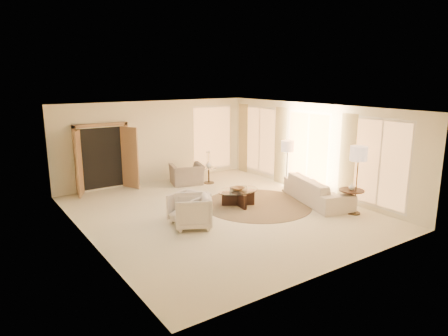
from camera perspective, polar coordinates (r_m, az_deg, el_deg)
room at (r=10.53m, az=-0.57°, el=0.91°), size 7.04×8.04×2.83m
windows_right at (r=12.81m, az=12.13°, el=2.55°), size 0.10×6.40×2.40m
window_back_corner at (r=15.03m, az=-1.64°, el=4.33°), size 1.70×0.10×2.40m
curtains_right at (r=13.41m, az=9.20°, el=2.91°), size 0.06×5.20×2.60m
french_doors at (r=13.20m, az=-16.85°, el=1.34°), size 1.95×0.66×2.16m
area_rug at (r=11.54m, az=4.74°, el=-5.21°), size 4.04×4.04×0.01m
sofa at (r=11.96m, az=13.19°, el=-3.09°), size 1.64×2.65×0.72m
armchair_left at (r=10.07m, az=-5.02°, el=-5.48°), size 1.01×1.04×0.83m
armchair_right at (r=9.75m, az=-4.52°, el=-5.96°), size 1.09×1.12×0.88m
accent_chair at (r=13.62m, az=-5.35°, el=-0.42°), size 1.20×0.94×0.93m
coffee_table at (r=11.35m, az=2.02°, el=-4.00°), size 1.65×1.65×0.46m
end_table at (r=11.28m, az=17.70°, el=-3.96°), size 0.67×0.67×0.63m
side_table at (r=13.73m, az=-2.19°, el=-0.81°), size 0.48×0.48×0.56m
floor_lamp_near at (r=12.71m, az=9.08°, el=2.78°), size 0.40×0.40×1.63m
floor_lamp_far at (r=10.93m, az=18.66°, el=1.54°), size 0.44×0.44×1.83m
bowl at (r=11.30m, az=2.03°, el=-2.97°), size 0.41×0.41×0.08m
end_vase at (r=11.20m, az=17.80°, el=-2.56°), size 0.20×0.20×0.18m
side_vase at (r=13.65m, az=-2.21°, el=0.55°), size 0.25×0.25×0.23m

